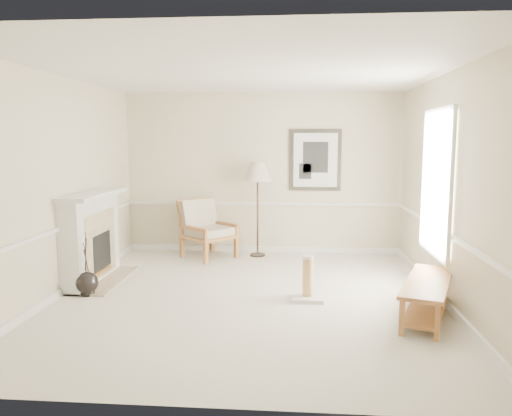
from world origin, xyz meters
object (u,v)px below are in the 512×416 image
(floor_vase, at_px, (87,284))
(bench, at_px, (427,292))
(scratching_post, at_px, (308,286))
(armchair, at_px, (205,226))
(floor_lamp, at_px, (258,174))

(floor_vase, bearing_deg, bench, -6.34)
(floor_vase, height_order, scratching_post, floor_vase)
(armchair, xyz_separation_m, bench, (3.14, -2.82, -0.25))
(bench, height_order, scratching_post, scratching_post)
(armchair, distance_m, floor_lamp, 1.31)
(bench, xyz_separation_m, scratching_post, (-1.37, 0.54, -0.11))
(scratching_post, bearing_deg, bench, -21.37)
(floor_lamp, height_order, scratching_post, floor_lamp)
(armchair, relative_size, floor_lamp, 0.67)
(floor_vase, distance_m, armchair, 2.64)
(floor_vase, height_order, floor_lamp, floor_lamp)
(floor_lamp, bearing_deg, floor_vase, -130.09)
(armchair, bearing_deg, bench, -90.26)
(armchair, bearing_deg, floor_vase, -164.72)
(armchair, relative_size, scratching_post, 1.92)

